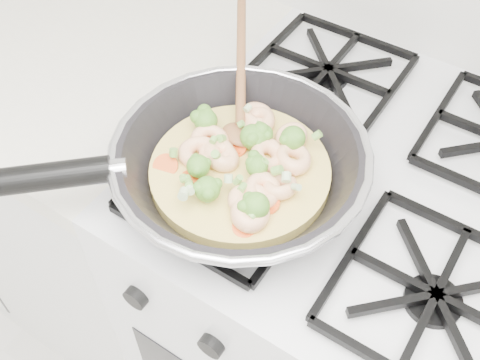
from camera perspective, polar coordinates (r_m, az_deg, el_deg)
The scene contains 3 objects.
stove at distance 1.21m, azimuth 9.24°, elevation -13.03°, with size 0.60×0.60×0.92m.
counter_left at distance 1.53m, azimuth -18.35°, elevation 2.20°, with size 1.00×0.60×0.90m.
skillet at distance 0.75m, azimuth -0.27°, elevation 1.61°, with size 0.43×0.51×0.09m.
Camera 1 is at (0.14, 1.15, 1.52)m, focal length 42.73 mm.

